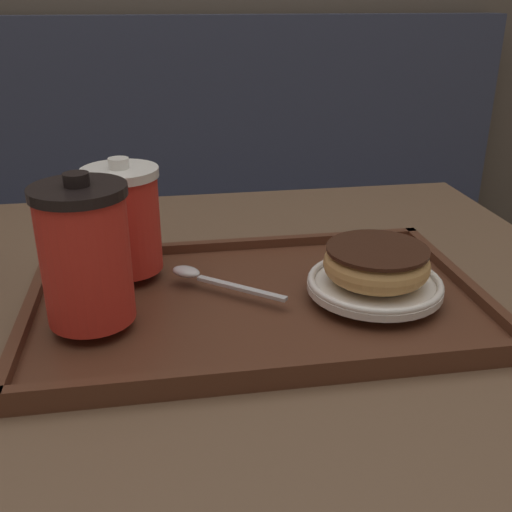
% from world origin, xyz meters
% --- Properties ---
extents(booth_bench, '(1.65, 0.44, 1.00)m').
position_xyz_m(booth_bench, '(0.03, 0.87, 0.32)').
color(booth_bench, '#33384C').
rests_on(booth_bench, ground_plane).
extents(cafe_table, '(0.90, 0.82, 0.72)m').
position_xyz_m(cafe_table, '(0.00, 0.00, 0.55)').
color(cafe_table, brown).
rests_on(cafe_table, ground_plane).
extents(serving_tray, '(0.50, 0.31, 0.02)m').
position_xyz_m(serving_tray, '(0.02, -0.02, 0.73)').
color(serving_tray, '#512D1E').
rests_on(serving_tray, cafe_table).
extents(coffee_cup_front, '(0.09, 0.09, 0.15)m').
position_xyz_m(coffee_cup_front, '(-0.15, -0.05, 0.82)').
color(coffee_cup_front, red).
rests_on(coffee_cup_front, serving_tray).
extents(coffee_cup_rear, '(0.09, 0.09, 0.13)m').
position_xyz_m(coffee_cup_rear, '(-0.12, 0.07, 0.81)').
color(coffee_cup_rear, red).
rests_on(coffee_cup_rear, serving_tray).
extents(plate_with_chocolate_donut, '(0.15, 0.15, 0.01)m').
position_xyz_m(plate_with_chocolate_donut, '(0.15, -0.04, 0.75)').
color(plate_with_chocolate_donut, white).
rests_on(plate_with_chocolate_donut, serving_tray).
extents(donut_chocolate_glazed, '(0.11, 0.11, 0.04)m').
position_xyz_m(donut_chocolate_glazed, '(0.15, -0.04, 0.78)').
color(donut_chocolate_glazed, tan).
rests_on(donut_chocolate_glazed, plate_with_chocolate_donut).
extents(spoon, '(0.12, 0.10, 0.01)m').
position_xyz_m(spoon, '(-0.03, 0.02, 0.75)').
color(spoon, silver).
rests_on(spoon, serving_tray).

